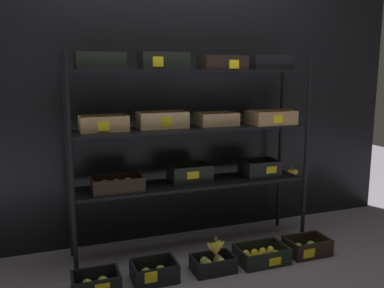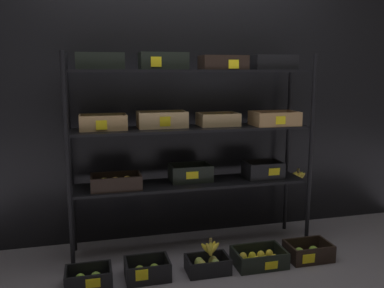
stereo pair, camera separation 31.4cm
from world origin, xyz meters
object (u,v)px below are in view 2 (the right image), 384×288
object	(u,v)px
crate_ground_left_apple_green	(147,271)
crate_ground_lemon	(259,259)
crate_ground_apple_green	(89,280)
banana_bunch_loose	(210,249)
crate_ground_rightmost_apple_green	(308,253)
crate_ground_pear	(208,265)
display_rack	(191,124)

from	to	relation	value
crate_ground_left_apple_green	crate_ground_lemon	size ratio (longest dim) A/B	0.82
crate_ground_apple_green	crate_ground_lemon	xyz separation A→B (m)	(1.22, 0.01, -0.00)
crate_ground_left_apple_green	banana_bunch_loose	world-z (taller)	banana_bunch_loose
crate_ground_left_apple_green	crate_ground_rightmost_apple_green	xyz separation A→B (m)	(1.23, -0.01, -0.00)
crate_ground_lemon	crate_ground_rightmost_apple_green	bearing A→B (deg)	-0.29
crate_ground_left_apple_green	crate_ground_rightmost_apple_green	bearing A→B (deg)	-0.51
crate_ground_pear	crate_ground_lemon	xyz separation A→B (m)	(0.40, 0.01, -0.00)
crate_ground_left_apple_green	crate_ground_pear	bearing A→B (deg)	-2.37
crate_ground_left_apple_green	banana_bunch_loose	bearing A→B (deg)	-2.23
crate_ground_apple_green	crate_ground_rightmost_apple_green	world-z (taller)	crate_ground_rightmost_apple_green
crate_ground_lemon	crate_ground_left_apple_green	bearing A→B (deg)	179.39
banana_bunch_loose	crate_ground_rightmost_apple_green	bearing A→B (deg)	0.48
banana_bunch_loose	crate_ground_lemon	bearing A→B (deg)	1.31
crate_ground_rightmost_apple_green	banana_bunch_loose	xyz separation A→B (m)	(-0.78, -0.01, 0.13)
crate_ground_rightmost_apple_green	banana_bunch_loose	bearing A→B (deg)	-179.52
display_rack	crate_ground_rightmost_apple_green	xyz separation A→B (m)	(0.82, -0.42, -0.97)
crate_ground_lemon	crate_ground_apple_green	bearing A→B (deg)	-179.66
crate_ground_lemon	crate_ground_pear	bearing A→B (deg)	-178.73
crate_ground_rightmost_apple_green	display_rack	bearing A→B (deg)	152.94
display_rack	banana_bunch_loose	distance (m)	0.94
display_rack	crate_ground_left_apple_green	size ratio (longest dim) A/B	6.45
display_rack	crate_ground_pear	bearing A→B (deg)	-88.43
crate_ground_pear	crate_ground_lemon	world-z (taller)	crate_ground_lemon
crate_ground_lemon	crate_ground_rightmost_apple_green	size ratio (longest dim) A/B	1.13
crate_ground_left_apple_green	crate_ground_lemon	distance (m)	0.83
display_rack	crate_ground_left_apple_green	bearing A→B (deg)	-135.81
crate_ground_lemon	banana_bunch_loose	xyz separation A→B (m)	(-0.38, -0.01, 0.13)
crate_ground_apple_green	crate_ground_left_apple_green	world-z (taller)	crate_ground_left_apple_green
display_rack	crate_ground_left_apple_green	world-z (taller)	display_rack
crate_ground_lemon	crate_ground_rightmost_apple_green	world-z (taller)	crate_ground_rightmost_apple_green
crate_ground_pear	banana_bunch_loose	size ratio (longest dim) A/B	2.07
crate_ground_pear	crate_ground_lemon	bearing A→B (deg)	1.27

